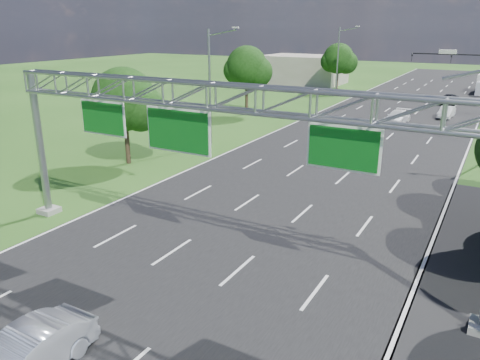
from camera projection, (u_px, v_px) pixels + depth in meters
The scene contains 15 objects.
ground at pixel (334, 163), 36.75m from camera, with size 220.00×220.00×0.00m, color #234B16.
road at pixel (334, 163), 36.75m from camera, with size 18.00×180.00×0.02m, color black.
road_flare at pixel (450, 295), 18.77m from camera, with size 3.00×30.00×0.02m, color black.
sign_gantry at pixel (213, 111), 19.53m from camera, with size 23.50×1.00×9.56m.
traffic_signal at pixel (479, 66), 60.59m from camera, with size 12.21×0.24×7.00m.
streetlight_l_near at pixel (212, 83), 40.24m from camera, with size 2.97×0.22×10.16m.
streetlight_l_far at pixel (339, 58), 69.19m from camera, with size 2.97×0.22×10.16m.
tree_verge_la at pixel (125, 102), 35.13m from camera, with size 5.76×4.80×7.40m.
tree_verge_lb at pixel (247, 69), 54.88m from camera, with size 5.76×4.80×8.06m.
tree_verge_lc at pixel (339, 60), 74.30m from camera, with size 5.76×4.80×7.62m.
building_left at pixel (304, 69), 85.89m from camera, with size 14.00×10.00×5.00m, color gray.
silver_sedan at pixel (25, 356), 14.17m from camera, with size 1.62×4.63×1.53m, color silver.
car_queue_a at pixel (397, 117), 51.31m from camera, with size 1.93×4.74×1.38m, color white.
car_queue_b at pixel (449, 100), 63.56m from camera, with size 2.14×4.64×1.29m, color black.
car_queue_d at pixel (446, 112), 54.28m from camera, with size 1.37×3.91×1.29m, color silver.
Camera 1 is at (10.84, -4.40, 10.30)m, focal length 35.00 mm.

